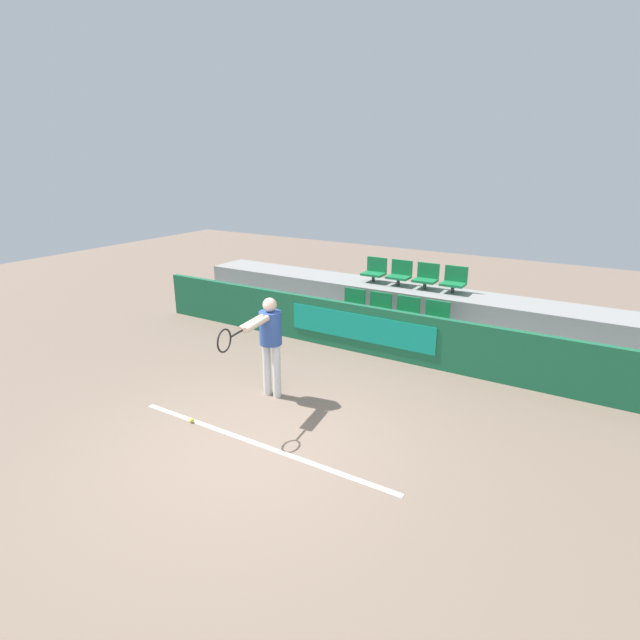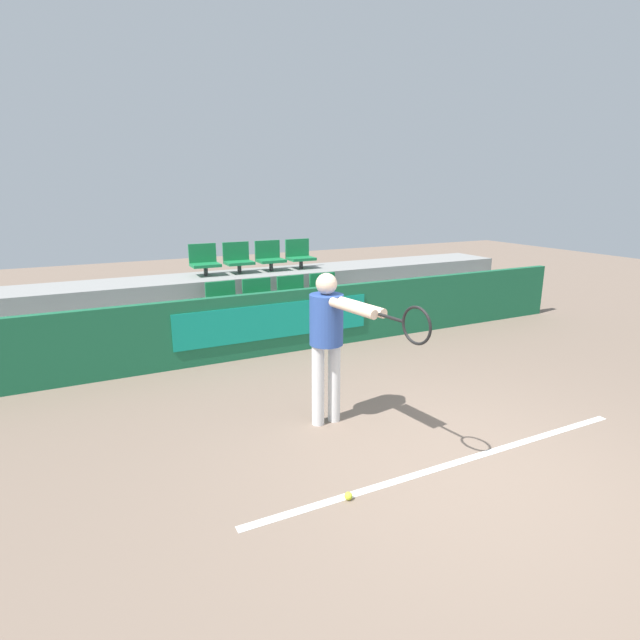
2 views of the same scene
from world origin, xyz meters
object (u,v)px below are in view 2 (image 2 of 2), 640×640
stadium_chair_2 (293,293)px  stadium_chair_5 (238,259)px  stadium_chair_0 (223,300)px  stadium_chair_3 (325,290)px  stadium_chair_7 (300,255)px  stadium_chair_6 (270,257)px  tennis_ball (348,496)px  stadium_chair_4 (204,261)px  stadium_chair_1 (259,297)px  tennis_player (330,333)px

stadium_chair_2 → stadium_chair_5: bearing=119.7°
stadium_chair_0 → stadium_chair_2: bearing=0.0°
stadium_chair_3 → stadium_chair_7: stadium_chair_7 is taller
stadium_chair_2 → stadium_chair_6: bearing=90.0°
stadium_chair_3 → tennis_ball: bearing=-114.9°
stadium_chair_2 → stadium_chair_3: size_ratio=1.00×
stadium_chair_0 → stadium_chair_4: stadium_chair_4 is taller
stadium_chair_0 → stadium_chair_6: bearing=41.2°
stadium_chair_1 → stadium_chair_7: bearing=41.2°
stadium_chair_1 → stadium_chair_6: bearing=60.3°
stadium_chair_1 → tennis_player: bearing=-96.7°
stadium_chair_4 → stadium_chair_5: bearing=0.0°
stadium_chair_5 → stadium_chair_6: 0.60m
tennis_player → tennis_ball: 1.64m
stadium_chair_2 → stadium_chair_4: bearing=138.8°
stadium_chair_7 → tennis_ball: bearing=-110.5°
stadium_chair_6 → stadium_chair_1: bearing=-119.7°
stadium_chair_5 → tennis_ball: (-0.85, -5.45, -1.19)m
stadium_chair_2 → stadium_chair_1: bearing=180.0°
stadium_chair_0 → stadium_chair_3: (1.79, 0.00, 0.00)m
stadium_chair_1 → stadium_chair_5: size_ratio=1.00×
stadium_chair_4 → stadium_chair_1: bearing=-60.3°
stadium_chair_0 → stadium_chair_6: size_ratio=1.00×
stadium_chair_4 → stadium_chair_6: (1.19, 0.00, 0.00)m
stadium_chair_0 → stadium_chair_5: (0.60, 1.04, 0.49)m
stadium_chair_0 → stadium_chair_1: 0.60m
stadium_chair_4 → tennis_ball: 5.58m
stadium_chair_1 → stadium_chair_4: bearing=119.7°
stadium_chair_3 → stadium_chair_7: 1.15m
stadium_chair_4 → stadium_chair_7: (1.79, 0.00, 0.00)m
stadium_chair_5 → stadium_chair_4: bearing=180.0°
stadium_chair_7 → tennis_ball: 5.94m
stadium_chair_1 → stadium_chair_3: same height
stadium_chair_0 → stadium_chair_7: 2.12m
stadium_chair_2 → stadium_chair_7: (0.60, 1.04, 0.49)m
stadium_chair_4 → stadium_chair_7: bearing=0.0°
stadium_chair_1 → stadium_chair_7: (1.19, 1.04, 0.49)m
tennis_player → stadium_chair_0: bearing=85.6°
stadium_chair_7 → tennis_ball: (-2.04, -5.45, -1.19)m
stadium_chair_1 → stadium_chair_5: bearing=90.0°
stadium_chair_4 → stadium_chair_5: 0.60m
stadium_chair_5 → stadium_chair_1: bearing=-90.0°
stadium_chair_4 → tennis_ball: stadium_chair_4 is taller
stadium_chair_4 → stadium_chair_5: (0.60, 0.00, 0.00)m
stadium_chair_2 → tennis_player: (-0.97, -3.17, 0.28)m
stadium_chair_3 → stadium_chair_7: bearing=90.0°
tennis_player → stadium_chair_5: bearing=76.6°
stadium_chair_6 → tennis_player: (-0.97, -4.22, -0.21)m
stadium_chair_5 → stadium_chair_7: size_ratio=1.00×
stadium_chair_1 → stadium_chair_4: (-0.60, 1.04, 0.49)m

